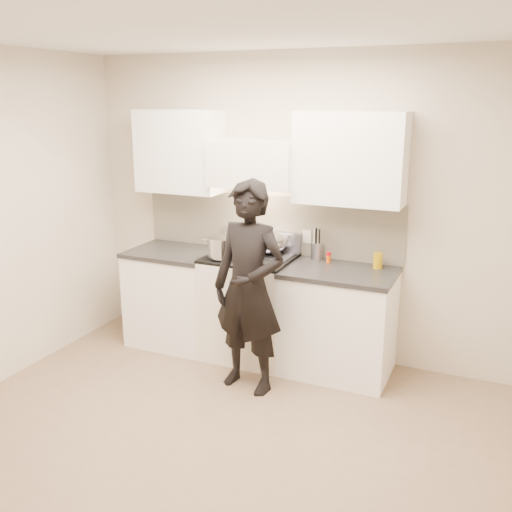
# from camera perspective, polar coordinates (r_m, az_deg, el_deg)

# --- Properties ---
(ground_plane) EXTENTS (4.00, 4.00, 0.00)m
(ground_plane) POSITION_cam_1_polar(r_m,az_deg,el_deg) (4.15, -5.17, -18.16)
(ground_plane) COLOR #846850
(room_shell) EXTENTS (4.04, 3.54, 2.70)m
(room_shell) POSITION_cam_1_polar(r_m,az_deg,el_deg) (3.88, -3.84, 5.07)
(room_shell) COLOR beige
(room_shell) RESTS_ON ground
(stove) EXTENTS (0.76, 0.65, 0.96)m
(stove) POSITION_cam_1_polar(r_m,az_deg,el_deg) (5.20, -0.63, -5.04)
(stove) COLOR white
(stove) RESTS_ON ground
(counter_right) EXTENTS (0.92, 0.67, 0.92)m
(counter_right) POSITION_cam_1_polar(r_m,az_deg,el_deg) (4.94, 8.23, -6.49)
(counter_right) COLOR white
(counter_right) RESTS_ON ground
(counter_left) EXTENTS (0.82, 0.67, 0.92)m
(counter_left) POSITION_cam_1_polar(r_m,az_deg,el_deg) (5.55, -8.00, -3.99)
(counter_left) COLOR white
(counter_left) RESTS_ON ground
(wok) EXTENTS (0.38, 0.46, 0.30)m
(wok) POSITION_cam_1_polar(r_m,az_deg,el_deg) (5.08, 1.08, 1.41)
(wok) COLOR silver
(wok) RESTS_ON stove
(stock_pot) EXTENTS (0.37, 0.31, 0.18)m
(stock_pot) POSITION_cam_1_polar(r_m,az_deg,el_deg) (4.98, -3.36, 0.92)
(stock_pot) COLOR silver
(stock_pot) RESTS_ON stove
(utensil_crock) EXTENTS (0.10, 0.10, 0.28)m
(utensil_crock) POSITION_cam_1_polar(r_m,az_deg,el_deg) (5.07, 6.08, 0.63)
(utensil_crock) COLOR #AAA9B8
(utensil_crock) RESTS_ON counter_right
(spice_jar) EXTENTS (0.04, 0.04, 0.09)m
(spice_jar) POSITION_cam_1_polar(r_m,az_deg,el_deg) (4.99, 7.26, -0.13)
(spice_jar) COLOR #E44E04
(spice_jar) RESTS_ON counter_right
(oil_glass) EXTENTS (0.08, 0.08, 0.13)m
(oil_glass) POSITION_cam_1_polar(r_m,az_deg,el_deg) (4.88, 12.09, -0.44)
(oil_glass) COLOR #B08707
(oil_glass) RESTS_ON counter_right
(person) EXTENTS (0.68, 0.50, 1.71)m
(person) POSITION_cam_1_polar(r_m,az_deg,el_deg) (4.50, -0.71, -3.22)
(person) COLOR black
(person) RESTS_ON ground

